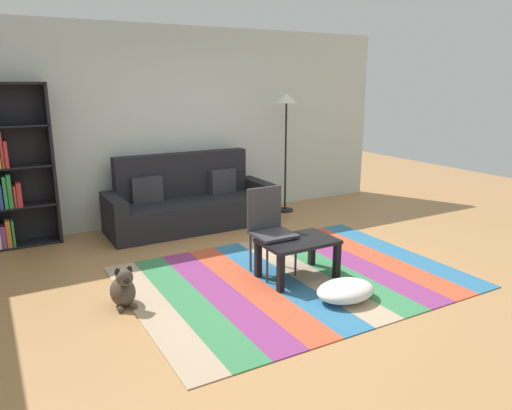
% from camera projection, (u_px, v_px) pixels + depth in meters
% --- Properties ---
extents(ground_plane, '(14.00, 14.00, 0.00)m').
position_uv_depth(ground_plane, '(273.00, 274.00, 5.04)').
color(ground_plane, '#B27F4C').
extents(back_wall, '(6.80, 0.10, 2.70)m').
position_uv_depth(back_wall, '(180.00, 125.00, 6.85)').
color(back_wall, silver).
rests_on(back_wall, ground_plane).
extents(rug, '(3.28, 2.44, 0.01)m').
position_uv_depth(rug, '(292.00, 277.00, 4.95)').
color(rug, tan).
rests_on(rug, ground_plane).
extents(couch, '(2.26, 0.80, 1.00)m').
position_uv_depth(couch, '(190.00, 203.00, 6.61)').
color(couch, black).
rests_on(couch, ground_plane).
extents(bookshelf, '(0.90, 0.28, 1.95)m').
position_uv_depth(bookshelf, '(3.00, 171.00, 5.64)').
color(bookshelf, black).
rests_on(bookshelf, ground_plane).
extents(coffee_table, '(0.76, 0.51, 0.41)m').
position_uv_depth(coffee_table, '(298.00, 246.00, 4.86)').
color(coffee_table, black).
rests_on(coffee_table, rug).
extents(pouf, '(0.57, 0.42, 0.18)m').
position_uv_depth(pouf, '(345.00, 291.00, 4.41)').
color(pouf, white).
rests_on(pouf, rug).
extents(dog, '(0.22, 0.35, 0.40)m').
position_uv_depth(dog, '(123.00, 289.00, 4.29)').
color(dog, '#473D33').
rests_on(dog, ground_plane).
extents(standing_lamp, '(0.32, 0.32, 1.79)m').
position_uv_depth(standing_lamp, '(286.00, 114.00, 7.13)').
color(standing_lamp, black).
rests_on(standing_lamp, ground_plane).
extents(tv_remote, '(0.13, 0.15, 0.02)m').
position_uv_depth(tv_remote, '(288.00, 238.00, 4.86)').
color(tv_remote, black).
rests_on(tv_remote, coffee_table).
extents(folding_chair, '(0.40, 0.40, 0.90)m').
position_uv_depth(folding_chair, '(269.00, 223.00, 4.98)').
color(folding_chair, '#38383D').
rests_on(folding_chair, ground_plane).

